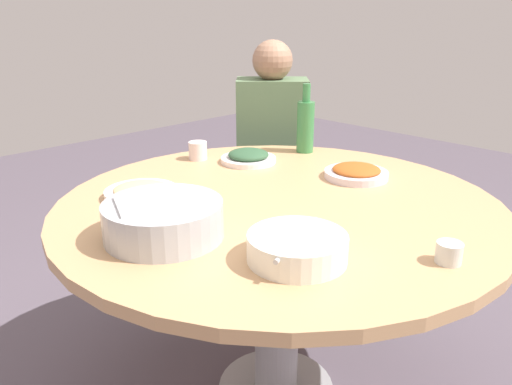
{
  "coord_description": "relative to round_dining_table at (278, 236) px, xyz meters",
  "views": [
    {
      "loc": [
        1.02,
        -1.1,
        1.31
      ],
      "look_at": [
        0.07,
        -0.17,
        0.83
      ],
      "focal_mm": 35.75,
      "sensor_mm": 36.0,
      "label": 1
    }
  ],
  "objects": [
    {
      "name": "green_bottle",
      "position": [
        -0.33,
        0.51,
        0.24
      ],
      "size": [
        0.07,
        0.07,
        0.29
      ],
      "color": "#3A8145",
      "rests_on": "round_dining_table"
    },
    {
      "name": "rice_bowl",
      "position": [
        -0.03,
        -0.41,
        0.17
      ],
      "size": [
        0.31,
        0.31,
        0.11
      ],
      "color": "#B2B5BA",
      "rests_on": "round_dining_table"
    },
    {
      "name": "stool_for_diner_left",
      "position": [
        -0.67,
        0.67,
        -0.41
      ],
      "size": [
        0.33,
        0.33,
        0.42
      ],
      "primitive_type": "cylinder",
      "color": "brown",
      "rests_on": "ground"
    },
    {
      "name": "tea_cup_near",
      "position": [
        0.57,
        -0.02,
        0.15
      ],
      "size": [
        0.06,
        0.06,
        0.05
      ],
      "primitive_type": "cylinder",
      "color": "silver",
      "rests_on": "round_dining_table"
    },
    {
      "name": "dish_noodles",
      "position": [
        -0.34,
        -0.29,
        0.14
      ],
      "size": [
        0.23,
        0.23,
        0.04
      ],
      "color": "white",
      "rests_on": "round_dining_table"
    },
    {
      "name": "soup_bowl",
      "position": [
        0.31,
        -0.26,
        0.15
      ],
      "size": [
        0.24,
        0.25,
        0.07
      ],
      "color": "white",
      "rests_on": "round_dining_table"
    },
    {
      "name": "diner_left",
      "position": [
        -0.67,
        0.67,
        0.12
      ],
      "size": [
        0.47,
        0.47,
        0.76
      ],
      "color": "#2D333D",
      "rests_on": "stool_for_diner_left"
    },
    {
      "name": "round_dining_table",
      "position": [
        0.0,
        0.0,
        0.0
      ],
      "size": [
        1.4,
        1.4,
        0.74
      ],
      "color": "#99999E",
      "rests_on": "ground"
    },
    {
      "name": "dish_stirfry",
      "position": [
        0.03,
        0.37,
        0.14
      ],
      "size": [
        0.23,
        0.23,
        0.05
      ],
      "color": "silver",
      "rests_on": "round_dining_table"
    },
    {
      "name": "dish_greens",
      "position": [
        -0.38,
        0.23,
        0.14
      ],
      "size": [
        0.22,
        0.22,
        0.05
      ],
      "color": "white",
      "rests_on": "round_dining_table"
    },
    {
      "name": "tea_cup_far",
      "position": [
        -0.55,
        0.12,
        0.16
      ],
      "size": [
        0.07,
        0.07,
        0.07
      ],
      "primitive_type": "cylinder",
      "color": "silver",
      "rests_on": "round_dining_table"
    }
  ]
}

